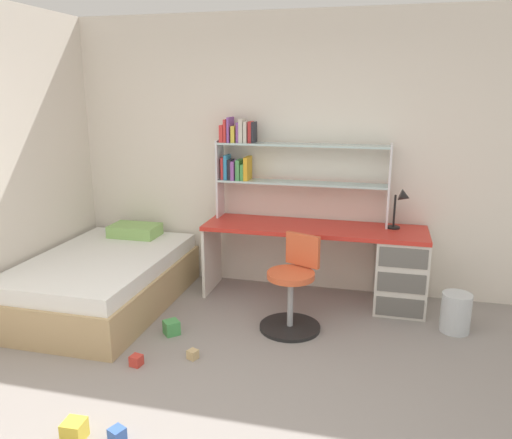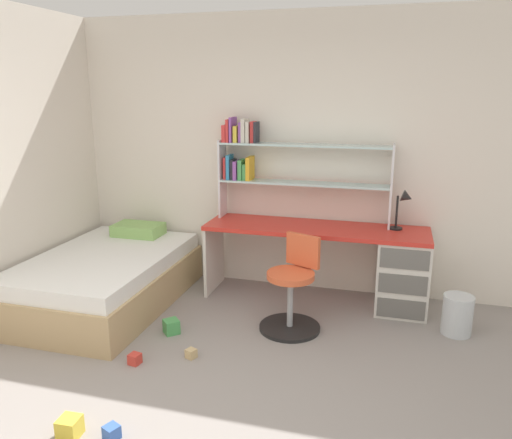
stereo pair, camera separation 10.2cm
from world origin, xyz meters
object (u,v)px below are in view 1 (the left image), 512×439
(bed_platform, at_px, (104,280))
(desk_lamp, at_px, (402,203))
(toy_block_yellow_1, at_px, (74,430))
(desk, at_px, (373,262))
(waste_bin, at_px, (456,313))
(toy_block_natural_2, at_px, (193,354))
(toy_block_green_0, at_px, (172,328))
(bookshelf_hutch, at_px, (273,161))
(swivel_chair, at_px, (292,293))
(toy_block_blue_3, at_px, (117,435))
(toy_block_red_4, at_px, (136,361))

(bed_platform, bearing_deg, desk_lamp, 14.77)
(bed_platform, xyz_separation_m, toy_block_yellow_1, (0.83, -1.75, -0.19))
(desk, xyz_separation_m, waste_bin, (0.70, -0.39, -0.25))
(desk_lamp, height_order, toy_block_natural_2, desk_lamp)
(desk_lamp, xyz_separation_m, toy_block_green_0, (-1.82, -1.11, -0.93))
(desk, distance_m, waste_bin, 0.84)
(bookshelf_hutch, bearing_deg, waste_bin, -18.11)
(swivel_chair, distance_m, waste_bin, 1.38)
(toy_block_natural_2, relative_size, toy_block_blue_3, 0.85)
(bookshelf_hutch, bearing_deg, toy_block_green_0, -116.37)
(toy_block_blue_3, bearing_deg, bookshelf_hutch, 81.58)
(waste_bin, bearing_deg, desk_lamp, 135.84)
(toy_block_natural_2, bearing_deg, toy_block_red_4, -152.38)
(desk, xyz_separation_m, toy_block_green_0, (-1.60, -1.03, -0.36))
(waste_bin, height_order, toy_block_green_0, waste_bin)
(bookshelf_hutch, bearing_deg, toy_block_red_4, -110.66)
(desk, height_order, bookshelf_hutch, bookshelf_hutch)
(bed_platform, bearing_deg, toy_block_natural_2, -31.91)
(desk, distance_m, toy_block_blue_3, 2.73)
(swivel_chair, height_order, toy_block_yellow_1, swivel_chair)
(desk_lamp, bearing_deg, bed_platform, -165.23)
(desk_lamp, xyz_separation_m, bed_platform, (-2.68, -0.71, -0.74))
(desk_lamp, distance_m, toy_block_natural_2, 2.29)
(bookshelf_hutch, height_order, waste_bin, bookshelf_hutch)
(desk, height_order, swivel_chair, swivel_chair)
(toy_block_green_0, distance_m, toy_block_blue_3, 1.32)
(bookshelf_hutch, distance_m, toy_block_yellow_1, 2.91)
(toy_block_yellow_1, bearing_deg, toy_block_red_4, 92.25)
(desk_lamp, height_order, toy_block_yellow_1, desk_lamp)
(desk_lamp, relative_size, swivel_chair, 0.48)
(toy_block_natural_2, distance_m, toy_block_blue_3, 0.98)
(desk, xyz_separation_m, bed_platform, (-2.45, -0.63, -0.18))
(swivel_chair, height_order, toy_block_green_0, swivel_chair)
(swivel_chair, xyz_separation_m, toy_block_green_0, (-0.95, -0.37, -0.26))
(swivel_chair, xyz_separation_m, toy_block_red_4, (-1.01, -0.89, -0.28))
(bookshelf_hutch, bearing_deg, bed_platform, -151.14)
(toy_block_green_0, xyz_separation_m, toy_block_yellow_1, (-0.02, -1.35, 0.00))
(swivel_chair, xyz_separation_m, toy_block_yellow_1, (-0.98, -1.72, -0.26))
(toy_block_red_4, bearing_deg, bookshelf_hutch, 69.34)
(bookshelf_hutch, distance_m, waste_bin, 2.13)
(toy_block_blue_3, height_order, toy_block_red_4, toy_block_blue_3)
(bed_platform, relative_size, waste_bin, 5.54)
(toy_block_yellow_1, bearing_deg, toy_block_natural_2, 71.73)
(toy_block_green_0, xyz_separation_m, toy_block_natural_2, (0.32, -0.33, -0.02))
(toy_block_blue_3, bearing_deg, toy_block_natural_2, 84.61)
(desk_lamp, xyz_separation_m, toy_block_red_4, (-1.88, -1.63, -0.95))
(toy_block_yellow_1, distance_m, toy_block_red_4, 0.83)
(bookshelf_hutch, relative_size, toy_block_green_0, 14.16)
(desk_lamp, distance_m, swivel_chair, 1.32)
(swivel_chair, bearing_deg, bookshelf_hutch, 113.46)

